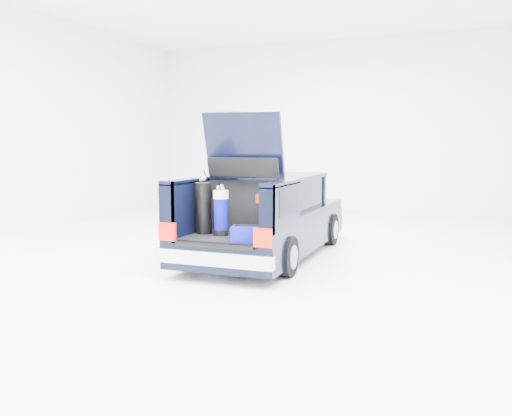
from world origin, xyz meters
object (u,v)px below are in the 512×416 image
at_px(red_suitcase, 270,215).
at_px(blue_duffel, 248,234).
at_px(black_golf_bag, 203,208).
at_px(blue_golf_bag, 221,212).
at_px(car, 268,218).

height_order(red_suitcase, blue_duffel, red_suitcase).
xyz_separation_m(red_suitcase, blue_duffel, (-0.08, -0.72, -0.19)).
relative_size(black_golf_bag, blue_duffel, 1.67).
height_order(black_golf_bag, blue_duffel, black_golf_bag).
bearing_deg(blue_golf_bag, black_golf_bag, 155.57).
bearing_deg(blue_golf_bag, car, 68.86).
relative_size(car, black_golf_bag, 5.25).
relative_size(car, red_suitcase, 7.19).
distance_m(car, black_golf_bag, 1.68).
bearing_deg(red_suitcase, blue_duffel, -83.65).
relative_size(red_suitcase, blue_golf_bag, 0.84).
xyz_separation_m(car, blue_duffel, (0.42, -2.01, 0.04)).
distance_m(car, blue_duffel, 2.05).
bearing_deg(blue_golf_bag, red_suitcase, 11.05).
xyz_separation_m(car, blue_golf_bag, (-0.18, -1.62, 0.28)).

